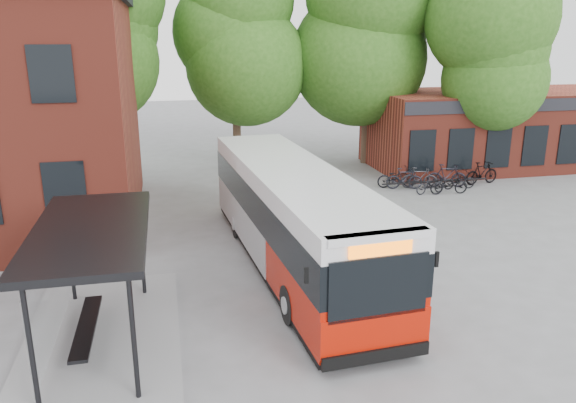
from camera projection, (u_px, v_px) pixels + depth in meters
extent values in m
plane|color=slate|center=(284.00, 306.00, 14.78)|extent=(100.00, 100.00, 0.00)
imported|color=black|center=(396.00, 177.00, 26.14)|extent=(1.87, 0.75, 0.97)
imported|color=black|center=(404.00, 179.00, 25.83)|extent=(1.73, 0.83, 1.00)
imported|color=black|center=(430.00, 185.00, 25.13)|extent=(1.63, 0.89, 0.81)
imported|color=#2D2D32|center=(419.00, 178.00, 25.97)|extent=(1.72, 0.88, 0.99)
imported|color=black|center=(449.00, 184.00, 25.04)|extent=(1.77, 0.72, 0.91)
imported|color=black|center=(447.00, 176.00, 26.14)|extent=(1.91, 0.94, 1.10)
imported|color=black|center=(459.00, 180.00, 25.89)|extent=(1.56, 0.57, 0.82)
imported|color=black|center=(482.00, 173.00, 26.69)|extent=(1.87, 0.81, 1.09)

